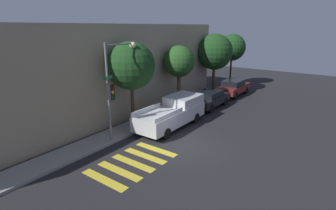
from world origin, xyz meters
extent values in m
plane|color=black|center=(0.00, 0.00, 0.00)|extent=(60.00, 60.00, 0.00)
cube|color=gray|center=(0.00, 4.06, 0.07)|extent=(26.00, 1.72, 0.14)
cube|color=gray|center=(0.00, 8.32, 3.30)|extent=(26.00, 6.00, 6.60)
cube|color=gold|center=(-4.84, 0.80, 0.00)|extent=(0.45, 2.60, 0.00)
cube|color=gold|center=(-3.93, 0.80, 0.00)|extent=(0.45, 2.60, 0.00)
cube|color=gold|center=(-3.02, 0.80, 0.00)|extent=(0.45, 2.60, 0.00)
cube|color=gold|center=(-2.11, 0.80, 0.00)|extent=(0.45, 2.60, 0.00)
cube|color=gold|center=(-1.19, 0.80, 0.00)|extent=(0.45, 2.60, 0.00)
cylinder|color=slate|center=(-2.00, 3.45, 2.82)|extent=(0.12, 0.12, 5.64)
cube|color=black|center=(-2.00, 3.24, 3.05)|extent=(0.30, 0.30, 0.90)
cylinder|color=#4C0C0C|center=(-2.00, 3.08, 3.32)|extent=(0.18, 0.02, 0.18)
cylinder|color=yellow|center=(-2.00, 3.08, 3.05)|extent=(0.18, 0.02, 0.18)
cylinder|color=#0C3819|center=(-2.00, 3.08, 2.78)|extent=(0.18, 0.02, 0.18)
cube|color=#19662D|center=(-2.00, 3.45, 3.79)|extent=(0.70, 0.02, 0.18)
cylinder|color=slate|center=(-0.97, 3.45, 5.49)|extent=(2.07, 0.08, 0.08)
sphere|color=#F9E5B2|center=(0.07, 3.45, 5.39)|extent=(0.36, 0.36, 0.36)
cube|color=#BCBCC1|center=(1.98, 2.10, 0.80)|extent=(5.56, 2.02, 0.92)
cube|color=#BCBCC1|center=(3.51, 2.10, 1.56)|extent=(2.50, 1.86, 0.59)
cube|color=#BCBCC1|center=(0.59, 2.99, 1.40)|extent=(2.78, 0.08, 0.28)
cube|color=#BCBCC1|center=(0.59, 1.21, 1.40)|extent=(2.78, 0.08, 0.28)
cylinder|color=black|center=(3.71, 3.02, 0.34)|extent=(0.69, 0.22, 0.69)
cylinder|color=black|center=(3.71, 1.18, 0.34)|extent=(0.69, 0.22, 0.69)
cylinder|color=black|center=(0.26, 3.02, 0.34)|extent=(0.69, 0.22, 0.69)
cylinder|color=black|center=(0.26, 1.18, 0.34)|extent=(0.69, 0.22, 0.69)
cube|color=black|center=(7.53, 2.10, 0.64)|extent=(4.27, 1.76, 0.60)
cube|color=black|center=(7.42, 2.10, 1.16)|extent=(2.22, 1.55, 0.44)
cylinder|color=black|center=(8.86, 2.89, 0.34)|extent=(0.69, 0.22, 0.69)
cylinder|color=black|center=(8.86, 1.31, 0.34)|extent=(0.69, 0.22, 0.69)
cylinder|color=black|center=(6.21, 2.89, 0.34)|extent=(0.69, 0.22, 0.69)
cylinder|color=black|center=(6.21, 1.31, 0.34)|extent=(0.69, 0.22, 0.69)
cube|color=maroon|center=(12.49, 2.10, 0.66)|extent=(4.39, 1.75, 0.63)
cube|color=black|center=(12.38, 2.10, 1.23)|extent=(2.28, 1.54, 0.51)
cylinder|color=black|center=(13.85, 2.88, 0.34)|extent=(0.69, 0.22, 0.69)
cylinder|color=black|center=(13.85, 1.32, 0.34)|extent=(0.69, 0.22, 0.69)
cylinder|color=black|center=(11.13, 2.88, 0.34)|extent=(0.69, 0.22, 0.69)
cylinder|color=black|center=(11.13, 1.32, 0.34)|extent=(0.69, 0.22, 0.69)
cylinder|color=#42301E|center=(0.62, 4.19, 1.46)|extent=(0.22, 0.22, 2.92)
sphere|color=#193D19|center=(0.62, 4.19, 4.06)|extent=(3.04, 3.04, 3.04)
cylinder|color=brown|center=(6.05, 4.19, 1.42)|extent=(0.30, 0.30, 2.85)
sphere|color=#234C1E|center=(6.05, 4.19, 3.78)|extent=(2.49, 2.49, 2.49)
cylinder|color=#4C3823|center=(12.28, 4.19, 1.38)|extent=(0.28, 0.28, 2.77)
sphere|color=#193D19|center=(12.28, 4.19, 4.06)|extent=(3.46, 3.46, 3.46)
cylinder|color=#42301E|center=(16.50, 4.19, 1.57)|extent=(0.20, 0.20, 3.14)
sphere|color=#193D19|center=(16.50, 4.19, 4.23)|extent=(2.91, 2.91, 2.91)
camera|label=1|loc=(-11.28, -7.36, 6.44)|focal=28.00mm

